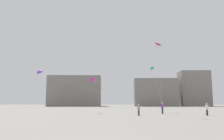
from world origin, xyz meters
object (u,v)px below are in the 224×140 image
person_in_purple (162,108)px  building_left_hall (76,91)px  kite_magenta_diamond (92,80)px  building_centre_hall (155,93)px  person_in_grey (139,109)px  building_right_hall (194,89)px  kite_emerald_diamond (152,69)px  kite_violet_diamond (41,72)px  kite_crimson_diamond (158,44)px  person_in_white (207,109)px

person_in_purple → building_left_hall: bearing=125.6°
kite_magenta_diamond → building_centre_hall: bearing=70.6°
person_in_grey → building_right_hall: bearing=-90.5°
kite_emerald_diamond → building_centre_hall: 58.01m
kite_emerald_diamond → building_centre_hall: size_ratio=0.46×
kite_violet_diamond → building_left_hall: building_left_hall is taller
building_left_hall → building_centre_hall: bearing=-2.2°
person_in_grey → kite_crimson_diamond: kite_crimson_diamond is taller
kite_crimson_diamond → building_right_hall: 75.36m
building_centre_hall → building_right_hall: (18.00, 2.10, 1.84)m
person_in_grey → kite_violet_diamond: kite_violet_diamond is taller
building_centre_hall → building_right_hall: building_right_hall is taller
person_in_grey → person_in_white: 9.48m
kite_emerald_diamond → person_in_grey: bearing=-107.2°
kite_magenta_diamond → person_in_white: bearing=-28.8°
kite_crimson_diamond → kite_emerald_diamond: kite_crimson_diamond is taller
person_in_grey → kite_crimson_diamond: 10.46m
kite_crimson_diamond → kite_emerald_diamond: 10.81m
person_in_white → kite_crimson_diamond: size_ratio=0.18×
person_in_grey → kite_magenta_diamond: 13.51m
person_in_grey → kite_magenta_diamond: (-7.64, 9.92, 5.07)m
person_in_grey → building_left_hall: building_left_hall is taller
person_in_white → building_centre_hall: size_ratio=0.09×
kite_magenta_diamond → building_centre_hall: building_centre_hall is taller
kite_magenta_diamond → kite_violet_diamond: bearing=-149.3°
kite_crimson_diamond → building_right_hall: (28.20, 69.83, -2.71)m
person_in_white → kite_emerald_diamond: kite_emerald_diamond is taller
kite_crimson_diamond → person_in_white: bearing=-14.8°
person_in_purple → kite_violet_diamond: (-19.78, 0.39, 5.82)m
kite_violet_diamond → building_centre_hall: bearing=65.8°
person_in_purple → kite_magenta_diamond: 13.79m
person_in_purple → kite_emerald_diamond: 10.84m
kite_crimson_diamond → building_left_hall: building_left_hall is taller
kite_magenta_diamond → building_right_hall: 73.38m
building_right_hall → building_left_hall: bearing=-179.2°
person_in_white → building_centre_hall: building_centre_hall is taller
kite_magenta_diamond → building_left_hall: 63.09m
person_in_purple → building_centre_hall: 65.94m
kite_emerald_diamond → building_left_hall: (-26.41, 58.53, -1.76)m
kite_emerald_diamond → building_right_hall: (27.59, 59.26, -0.54)m
kite_emerald_diamond → kite_magenta_diamond: bearing=-166.5°
kite_emerald_diamond → person_in_white: bearing=-65.6°
building_centre_hall → person_in_white: bearing=-93.3°
person_in_grey → kite_emerald_diamond: 15.27m
person_in_grey → kite_violet_diamond: 17.49m
person_in_purple → building_right_hall: 72.85m
kite_crimson_diamond → building_right_hall: bearing=68.0°
kite_violet_diamond → person_in_grey: bearing=-18.3°
kite_violet_diamond → building_left_hall: 66.41m
person_in_white → kite_violet_diamond: (-25.09, 4.67, 5.85)m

